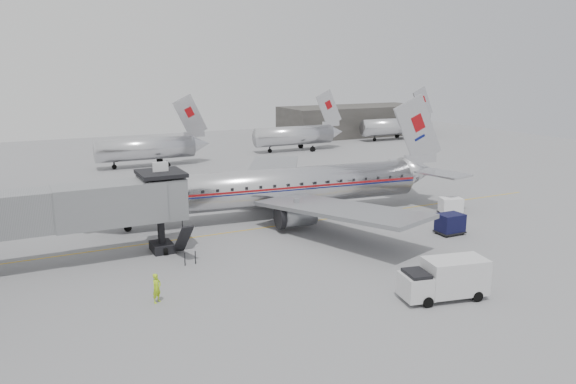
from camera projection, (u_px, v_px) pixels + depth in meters
name	position (u px, v px, depth m)	size (l,w,h in m)	color
ground	(287.00, 248.00, 45.38)	(160.00, 160.00, 0.00)	slate
hangar	(353.00, 121.00, 116.61)	(30.00, 12.00, 6.00)	#34322F
apron_line	(288.00, 224.00, 51.92)	(0.15, 60.00, 0.01)	gold
jet_bridge	(58.00, 211.00, 40.43)	(21.00, 6.20, 7.10)	slate
distant_aircraft_near	(147.00, 148.00, 80.67)	(16.39, 3.20, 10.26)	silver
distant_aircraft_mid	(295.00, 135.00, 95.43)	(16.39, 3.20, 10.26)	silver
distant_aircraft_far	(395.00, 126.00, 109.33)	(16.39, 3.20, 10.26)	silver
airliner	(280.00, 187.00, 54.09)	(36.55, 33.73, 11.57)	silver
service_van	(445.00, 278.00, 35.24)	(5.77, 3.14, 2.57)	silver
baggage_cart_navy	(450.00, 223.00, 48.79)	(2.30, 1.76, 1.81)	black
baggage_cart_white	(451.00, 206.00, 55.14)	(2.54, 2.22, 1.68)	white
ramp_worker	(157.00, 288.00, 34.73)	(0.69, 0.45, 1.89)	#B0E21A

